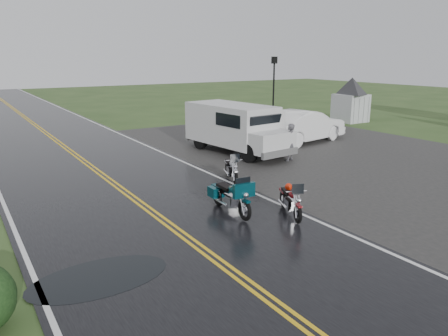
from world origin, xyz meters
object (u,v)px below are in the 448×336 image
(motorcycle_silver, at_px, (235,172))
(van_white, at_px, (249,136))
(visitor_center, at_px, (352,89))
(person_at_van, at_px, (290,143))
(lamp_post_far_right, at_px, (273,92))
(motorcycle_teal, at_px, (245,202))
(sedan_white, at_px, (304,126))
(motorcycle_red, at_px, (298,206))

(motorcycle_silver, height_order, van_white, van_white)
(visitor_center, relative_size, person_at_van, 9.37)
(visitor_center, xyz_separation_m, lamp_post_far_right, (-6.39, 1.01, -0.04))
(motorcycle_teal, height_order, lamp_post_far_right, lamp_post_far_right)
(motorcycle_teal, height_order, person_at_van, person_at_van)
(sedan_white, xyz_separation_m, lamp_post_far_right, (1.90, 5.20, 1.46))
(van_white, bearing_deg, lamp_post_far_right, 39.43)
(visitor_center, relative_size, sedan_white, 2.94)
(motorcycle_red, relative_size, motorcycle_silver, 0.99)
(motorcycle_red, height_order, sedan_white, sedan_white)
(motorcycle_red, relative_size, person_at_van, 1.12)
(person_at_van, xyz_separation_m, sedan_white, (3.64, 3.04, 0.04))
(motorcycle_red, bearing_deg, motorcycle_silver, 105.21)
(visitor_center, distance_m, person_at_van, 14.03)
(motorcycle_red, relative_size, sedan_white, 0.35)
(motorcycle_silver, xyz_separation_m, person_at_van, (4.33, 2.05, 0.28))
(visitor_center, height_order, van_white, visitor_center)
(motorcycle_silver, distance_m, van_white, 3.79)
(lamp_post_far_right, bearing_deg, motorcycle_silver, -133.79)
(motorcycle_teal, relative_size, van_white, 0.35)
(visitor_center, distance_m, motorcycle_silver, 18.81)
(person_at_van, bearing_deg, motorcycle_red, 28.26)
(person_at_van, bearing_deg, visitor_center, -171.96)
(visitor_center, bearing_deg, person_at_van, -148.77)
(lamp_post_far_right, bearing_deg, motorcycle_teal, -130.86)
(motorcycle_red, height_order, van_white, van_white)
(motorcycle_red, relative_size, motorcycle_teal, 0.88)
(visitor_center, xyz_separation_m, van_white, (-13.70, -6.56, -1.18))
(visitor_center, bearing_deg, motorcycle_silver, -150.28)
(motorcycle_silver, height_order, lamp_post_far_right, lamp_post_far_right)
(van_white, bearing_deg, sedan_white, 17.10)
(van_white, xyz_separation_m, lamp_post_far_right, (7.31, 7.58, 1.14))
(motorcycle_silver, height_order, person_at_van, person_at_van)
(person_at_van, bearing_deg, van_white, -43.75)
(motorcycle_teal, relative_size, person_at_van, 1.27)
(person_at_van, bearing_deg, sedan_white, -163.28)
(visitor_center, bearing_deg, motorcycle_red, -141.49)
(visitor_center, xyz_separation_m, motorcycle_teal, (-18.02, -12.43, -1.76))
(visitor_center, distance_m, motorcycle_red, 21.60)
(lamp_post_far_right, bearing_deg, sedan_white, -110.06)
(motorcycle_silver, bearing_deg, visitor_center, 51.26)
(motorcycle_silver, bearing_deg, person_at_van, 46.88)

